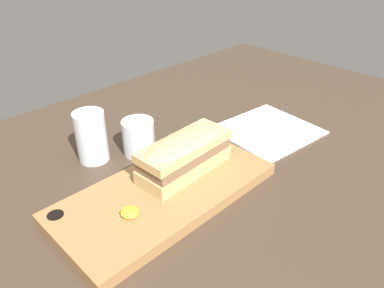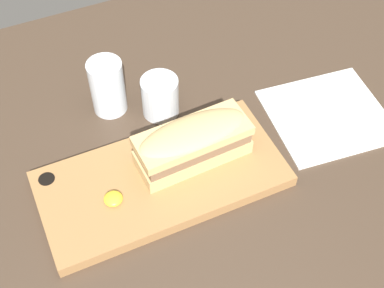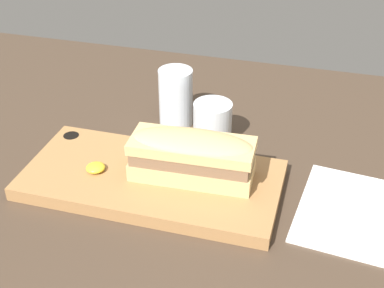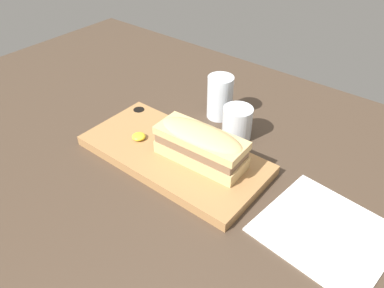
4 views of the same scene
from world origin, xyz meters
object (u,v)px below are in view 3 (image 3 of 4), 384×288
(sandwich, at_px, (192,154))
(wine_glass, at_px, (212,125))
(serving_board, at_px, (151,180))
(napkin, at_px, (372,217))
(water_glass, at_px, (176,100))

(sandwich, relative_size, wine_glass, 2.51)
(serving_board, bearing_deg, sandwich, 11.56)
(serving_board, distance_m, wine_glass, 0.16)
(serving_board, height_order, napkin, serving_board)
(sandwich, height_order, napkin, sandwich)
(water_glass, bearing_deg, serving_board, -83.92)
(sandwich, xyz_separation_m, wine_glass, (-0.00, 0.14, -0.03))
(water_glass, height_order, wine_glass, water_glass)
(water_glass, relative_size, wine_glass, 1.41)
(serving_board, height_order, water_glass, water_glass)
(wine_glass, distance_m, napkin, 0.31)
(wine_glass, height_order, napkin, wine_glass)
(sandwich, distance_m, water_glass, 0.20)
(serving_board, bearing_deg, wine_glass, 68.04)
(water_glass, bearing_deg, sandwich, -65.63)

